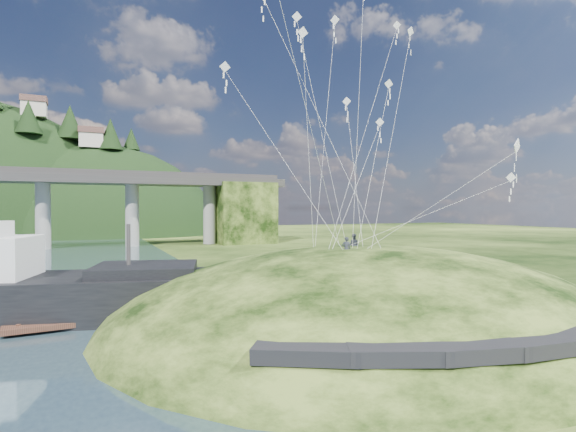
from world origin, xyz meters
name	(u,v)px	position (x,y,z in m)	size (l,w,h in m)	color
ground	(267,343)	(0.00, 0.00, 0.00)	(320.00, 320.00, 0.00)	black
grass_hill	(366,342)	(8.00, 2.00, -1.50)	(36.00, 32.00, 13.00)	black
footpath	(511,336)	(7.46, -9.74, 2.08)	(22.29, 5.84, 0.83)	black
work_barge	(15,289)	(-13.55, 11.36, 2.19)	(25.87, 12.95, 8.74)	black
wooden_dock	(114,318)	(-7.57, 8.05, 0.39)	(12.69, 3.07, 0.90)	#361E16
kite_flyers	(352,234)	(7.29, 2.75, 5.77)	(2.61, 2.73, 1.65)	#272B34
kite_swarm	(359,51)	(8.83, 4.32, 18.94)	(21.20, 17.77, 16.93)	silver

